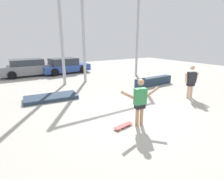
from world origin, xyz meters
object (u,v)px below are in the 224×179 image
object	(u,v)px
grind_box	(154,81)
parked_car_blue	(65,66)
skateboarder	(140,100)
skateboard	(123,126)
manual_pad	(51,97)
parked_car_grey	(29,68)
bystander	(191,81)

from	to	relation	value
grind_box	parked_car_blue	world-z (taller)	parked_car_blue
skateboarder	parked_car_blue	size ratio (longest dim) A/B	0.38
skateboard	manual_pad	bearing A→B (deg)	98.09
skateboarder	parked_car_grey	xyz separation A→B (m)	(-1.92, 11.89, -0.23)
skateboarder	parked_car_grey	world-z (taller)	skateboarder
skateboard	manual_pad	size ratio (longest dim) A/B	0.31
parked_car_blue	skateboarder	bearing A→B (deg)	-99.91
parked_car_blue	bystander	size ratio (longest dim) A/B	2.60
skateboard	bystander	size ratio (longest dim) A/B	0.47
grind_box	manual_pad	xyz separation A→B (m)	(-6.53, 0.68, -0.18)
skateboarder	manual_pad	distance (m)	5.03
skateboard	manual_pad	xyz separation A→B (m)	(-1.37, 4.41, 0.03)
manual_pad	bystander	size ratio (longest dim) A/B	1.52
skateboarder	parked_car_blue	bearing A→B (deg)	94.19
skateboarder	parked_car_grey	bearing A→B (deg)	108.46
skateboard	parked_car_grey	distance (m)	11.84
parked_car_blue	bystander	world-z (taller)	bystander
grind_box	parked_car_grey	size ratio (longest dim) A/B	0.65
manual_pad	skateboard	bearing A→B (deg)	-72.78
parked_car_blue	skateboard	bearing A→B (deg)	-102.81
grind_box	manual_pad	bearing A→B (deg)	174.01
parked_car_grey	skateboard	bearing A→B (deg)	-83.06
parked_car_grey	bystander	distance (m)	12.56
parked_car_grey	parked_car_blue	size ratio (longest dim) A/B	1.04
skateboard	bystander	distance (m)	4.98
skateboarder	parked_car_blue	xyz separation A→B (m)	(1.03, 11.50, -0.26)
skateboarder	skateboard	world-z (taller)	skateboarder
manual_pad	parked_car_grey	bearing A→B (deg)	89.86
skateboarder	grind_box	size ratio (longest dim) A/B	0.56
grind_box	skateboarder	bearing A→B (deg)	-139.79
skateboard	bystander	world-z (taller)	bystander
skateboard	grind_box	bearing A→B (deg)	26.72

